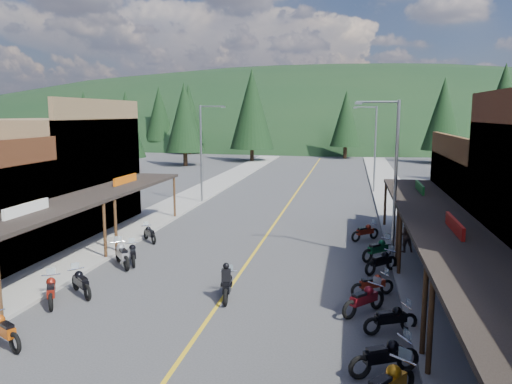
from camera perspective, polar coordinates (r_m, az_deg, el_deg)
The scene contains 34 objects.
ground at distance 19.24m, azimuth -4.96°, elevation -13.55°, with size 220.00×220.00×0.00m, color #38383A.
centerline at distance 38.12m, azimuth 3.18°, elevation -2.14°, with size 0.15×90.00×0.01m, color gold.
sidewalk_west at distance 40.16m, azimuth -9.22°, elevation -1.57°, with size 3.40×94.00×0.15m, color gray.
sidewalk_east at distance 37.98m, azimuth 16.32°, elevation -2.43°, with size 3.40×94.00×0.15m, color gray.
shop_west_3 at distance 34.19m, azimuth -22.45°, elevation 1.86°, with size 10.90×10.20×8.20m.
streetlight_1 at distance 40.94m, azimuth -6.11°, elevation 4.89°, with size 2.16×0.18×8.00m.
streetlight_2 at distance 25.33m, azimuth 15.36°, elevation 2.10°, with size 2.16×0.18×8.00m.
streetlight_3 at distance 47.22m, azimuth 13.29°, elevation 5.24°, with size 2.16×0.18×8.00m.
ridge_hill at distance 152.34m, azimuth 8.95°, elevation 6.13°, with size 310.00×140.00×60.00m, color black.
pine_0 at distance 90.94m, azimuth -19.02°, elevation 7.97°, with size 5.04×5.04×11.00m.
pine_1 at distance 91.75m, azimuth -7.69°, elevation 8.85°, with size 5.88×5.88×12.50m.
pine_2 at distance 76.55m, azimuth -0.47°, elevation 9.48°, with size 6.72×6.72×14.00m.
pine_3 at distance 83.09m, azimuth 10.25°, elevation 8.26°, with size 5.04×5.04×11.00m.
pine_4 at distance 78.19m, azimuth 20.63°, elevation 8.34°, with size 5.88×5.88×12.50m.
pine_7 at distance 100.13m, azimuth -11.00°, elevation 8.77°, with size 5.88×5.88×12.50m.
pine_8 at distance 63.11m, azimuth -14.59°, elevation 7.46°, with size 4.48×4.48×10.00m.
pine_10 at distance 70.88m, azimuth -8.18°, elevation 8.45°, with size 5.38×5.38×11.60m.
pine_11 at distance 57.12m, azimuth 26.36°, elevation 7.90°, with size 5.82×5.82×12.40m.
bike_west_6 at distance 18.25m, azimuth -26.91°, elevation -13.75°, with size 0.71×2.12×1.21m, color #CA530E, non-canonical shape.
bike_west_7 at distance 21.26m, azimuth -22.37°, elevation -10.24°, with size 0.71×2.13×1.22m, color maroon, non-canonical shape.
bike_west_8 at distance 21.80m, azimuth -19.37°, elevation -9.63°, with size 0.69×2.07×1.18m, color black, non-canonical shape.
bike_west_9 at distance 25.12m, azimuth -15.06°, elevation -6.80°, with size 0.77×2.30×1.31m, color gray, non-canonical shape.
bike_west_10 at distance 25.48m, azimuth -13.90°, elevation -6.76°, with size 0.65×1.96×1.12m, color black, non-canonical shape.
bike_west_11 at distance 29.52m, azimuth -12.07°, elevation -4.59°, with size 0.62×1.85×1.06m, color black, non-canonical shape.
bike_east_6 at distance 15.25m, azimuth 14.48°, elevation -17.58°, with size 0.72×2.15×1.23m, color black, non-canonical shape.
bike_east_7 at distance 17.89m, azimuth 15.15°, elevation -13.70°, with size 0.65×1.94×1.11m, color black, non-canonical shape.
bike_east_8 at distance 19.20m, azimuth 12.23°, elevation -11.77°, with size 0.73×2.18×1.25m, color maroon, non-canonical shape.
bike_east_9 at distance 21.10m, azimuth 13.17°, elevation -10.13°, with size 0.63×1.88×1.07m, color maroon, non-canonical shape.
bike_east_10 at distance 24.08m, azimuth 14.13°, elevation -7.61°, with size 0.69×2.08×1.19m, color black, non-canonical shape.
bike_east_11 at distance 26.04m, azimuth 13.78°, elevation -6.27°, with size 0.73×2.18×1.25m, color #0E4827, non-canonical shape.
bike_east_12 at distance 29.82m, azimuth 12.37°, elevation -4.38°, with size 0.66×1.99×1.14m, color maroon, non-canonical shape.
rider_on_bike at distance 20.22m, azimuth -3.29°, elevation -10.46°, with size 0.98×2.15×1.58m.
pedestrian_east_a at distance 16.16m, azimuth 24.08°, elevation -15.18°, with size 0.59×0.39×1.62m, color #2C2234.
pedestrian_east_b at distance 27.34m, azimuth 16.67°, elevation -4.70°, with size 0.89×0.51×1.84m, color brown.
Camera 1 is at (4.89, -17.08, 7.37)m, focal length 35.00 mm.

